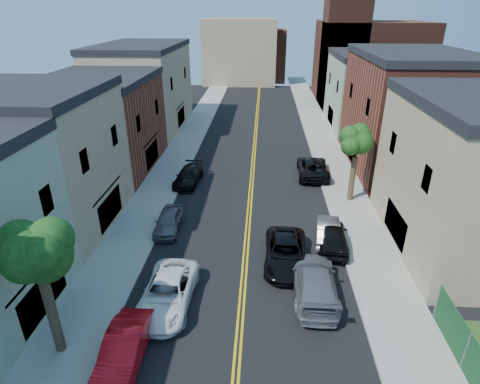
% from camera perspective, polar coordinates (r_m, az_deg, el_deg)
% --- Properties ---
extents(sidewalk_left, '(3.20, 100.00, 0.15)m').
position_cam_1_polar(sidewalk_left, '(41.71, -8.95, 5.57)').
color(sidewalk_left, gray).
rests_on(sidewalk_left, ground).
extents(sidewalk_right, '(3.20, 100.00, 0.15)m').
position_cam_1_polar(sidewalk_right, '(41.38, 13.06, 5.05)').
color(sidewalk_right, gray).
rests_on(sidewalk_right, ground).
extents(curb_left, '(0.30, 100.00, 0.15)m').
position_cam_1_polar(curb_left, '(41.38, -6.56, 5.55)').
color(curb_left, gray).
rests_on(curb_left, ground).
extents(curb_right, '(0.30, 100.00, 0.15)m').
position_cam_1_polar(curb_right, '(41.12, 10.65, 5.14)').
color(curb_right, gray).
rests_on(curb_right, ground).
extents(bldg_left_tan_near, '(9.00, 10.00, 9.00)m').
position_cam_1_polar(bldg_left_tan_near, '(29.25, -27.42, 3.49)').
color(bldg_left_tan_near, '#998466').
rests_on(bldg_left_tan_near, ground).
extents(bldg_left_brick, '(9.00, 12.00, 8.00)m').
position_cam_1_polar(bldg_left_brick, '(38.72, -19.53, 8.97)').
color(bldg_left_brick, brown).
rests_on(bldg_left_brick, ground).
extents(bldg_left_tan_far, '(9.00, 16.00, 9.50)m').
position_cam_1_polar(bldg_left_tan_far, '(51.40, -13.88, 14.31)').
color(bldg_left_tan_far, '#998466').
rests_on(bldg_left_tan_far, ground).
extents(bldg_right_tan, '(9.00, 12.00, 9.00)m').
position_cam_1_polar(bldg_right_tan, '(27.59, 31.59, 1.32)').
color(bldg_right_tan, '#998466').
rests_on(bldg_right_tan, ground).
extents(bldg_right_brick, '(9.00, 14.00, 10.00)m').
position_cam_1_polar(bldg_right_brick, '(39.66, 23.06, 10.28)').
color(bldg_right_brick, brown).
rests_on(bldg_right_brick, ground).
extents(bldg_right_palegrn, '(9.00, 12.00, 8.50)m').
position_cam_1_polar(bldg_right_palegrn, '(52.92, 18.26, 13.54)').
color(bldg_right_palegrn, gray).
rests_on(bldg_right_palegrn, ground).
extents(church, '(16.20, 14.20, 22.60)m').
position_cam_1_polar(church, '(67.54, 17.60, 18.55)').
color(church, '#4C2319').
rests_on(church, ground).
extents(backdrop_left, '(14.00, 8.00, 12.00)m').
position_cam_1_polar(backdrop_left, '(80.87, -0.04, 19.71)').
color(backdrop_left, '#998466').
rests_on(backdrop_left, ground).
extents(backdrop_center, '(10.00, 8.00, 10.00)m').
position_cam_1_polar(backdrop_center, '(84.81, 3.00, 19.26)').
color(backdrop_center, brown).
rests_on(backdrop_center, ground).
extents(tree_left_mid, '(5.20, 5.20, 9.29)m').
position_cam_1_polar(tree_left_mid, '(16.84, -28.39, -4.07)').
color(tree_left_mid, '#3E2B1F').
rests_on(tree_left_mid, sidewalk_left).
extents(tree_right_far, '(4.40, 4.40, 8.03)m').
position_cam_1_polar(tree_right_far, '(30.34, 16.93, 8.53)').
color(tree_right_far, '#3E2B1F').
rests_on(tree_right_far, sidewalk_right).
extents(red_sedan, '(1.61, 4.51, 1.48)m').
position_cam_1_polar(red_sedan, '(18.70, -16.56, -21.13)').
color(red_sedan, red).
rests_on(red_sedan, ground).
extents(white_pickup, '(2.64, 5.46, 1.50)m').
position_cam_1_polar(white_pickup, '(21.01, -10.53, -14.24)').
color(white_pickup, white).
rests_on(white_pickup, ground).
extents(grey_car_left, '(1.75, 4.10, 1.38)m').
position_cam_1_polar(grey_car_left, '(27.39, -10.38, -4.15)').
color(grey_car_left, '#56585D').
rests_on(grey_car_left, ground).
extents(black_car_left, '(2.29, 4.83, 1.36)m').
position_cam_1_polar(black_car_left, '(34.31, -7.54, 2.31)').
color(black_car_left, black).
rests_on(black_car_left, ground).
extents(grey_car_right, '(2.40, 5.70, 1.64)m').
position_cam_1_polar(grey_car_right, '(21.59, 10.78, -12.76)').
color(grey_car_right, slate).
rests_on(grey_car_right, ground).
extents(black_car_right, '(2.18, 4.69, 1.56)m').
position_cam_1_polar(black_car_right, '(25.73, 13.38, -6.31)').
color(black_car_right, black).
rests_on(black_car_right, ground).
extents(silver_car_right, '(1.99, 4.35, 1.38)m').
position_cam_1_polar(silver_car_right, '(26.46, 12.71, -5.51)').
color(silver_car_right, '#96989D').
rests_on(silver_car_right, ground).
extents(dark_car_right_far, '(2.78, 5.80, 1.60)m').
position_cam_1_polar(dark_car_right_far, '(36.22, 10.56, 3.56)').
color(dark_car_right_far, black).
rests_on(dark_car_right_far, ground).
extents(black_suv_lane, '(2.66, 5.47, 1.50)m').
position_cam_1_polar(black_suv_lane, '(23.73, 6.67, -8.76)').
color(black_suv_lane, black).
rests_on(black_suv_lane, ground).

